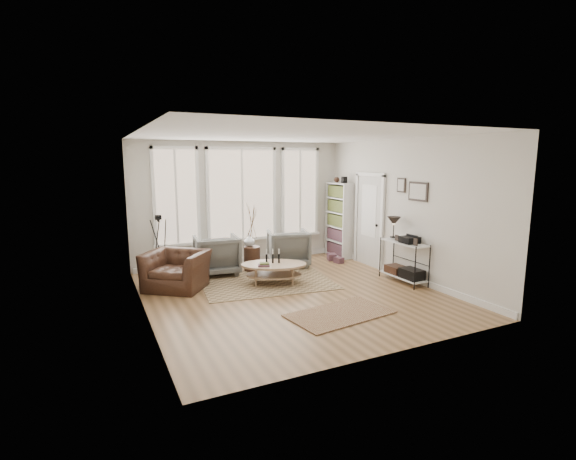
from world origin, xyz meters
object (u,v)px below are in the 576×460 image
low_shelf (404,257)px  accent_chair (177,270)px  coffee_table (274,268)px  armchair_left (217,255)px  armchair_right (288,248)px  side_table (252,238)px  bookcase (339,220)px

low_shelf → accent_chair: size_ratio=1.17×
coffee_table → armchair_left: bearing=124.0°
low_shelf → armchair_left: low_shelf is taller
coffee_table → armchair_right: (0.90, 1.19, 0.10)m
armchair_right → accent_chair: armchair_right is taller
side_table → accent_chair: size_ratio=1.38×
side_table → accent_chair: (-1.79, -0.60, -0.38)m
armchair_left → armchair_right: (1.72, -0.03, -0.00)m
bookcase → accent_chair: bookcase is taller
accent_chair → side_table: bearing=55.8°
side_table → coffee_table: bearing=-88.5°
coffee_table → armchair_right: 1.49m
coffee_table → side_table: (-0.03, 1.14, 0.42)m
coffee_table → armchair_right: bearing=52.9°
coffee_table → armchair_left: size_ratio=1.61×
bookcase → armchair_right: (-1.60, -0.31, -0.53)m
low_shelf → accent_chair: 4.54m
bookcase → coffee_table: bearing=-149.0°
coffee_table → side_table: size_ratio=0.98×
side_table → accent_chair: 1.92m
low_shelf → armchair_left: 3.96m
bookcase → armchair_left: size_ratio=2.18×
bookcase → accent_chair: bearing=-167.4°
side_table → armchair_right: bearing=3.0°
low_shelf → accent_chair: (-4.26, 1.56, -0.15)m
bookcase → coffee_table: (-2.50, -1.50, -0.63)m
armchair_left → armchair_right: bearing=-174.3°
armchair_left → accent_chair: bearing=41.1°
armchair_left → accent_chair: (-0.99, -0.68, -0.07)m
accent_chair → armchair_right: bearing=50.6°
armchair_left → side_table: bearing=-178.9°
bookcase → armchair_right: bookcase is taller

